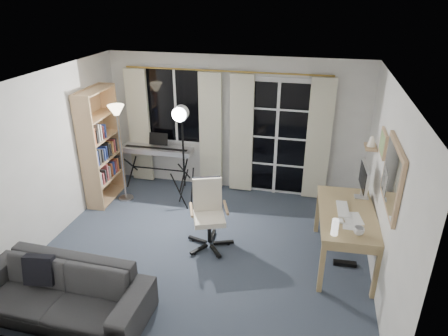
% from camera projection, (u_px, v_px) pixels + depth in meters
% --- Properties ---
extents(floor, '(4.50, 4.00, 0.02)m').
position_uv_depth(floor, '(205.00, 249.00, 5.70)').
color(floor, '#3A4255').
rests_on(floor, ground).
extents(window, '(1.20, 0.08, 1.40)m').
position_uv_depth(window, '(176.00, 105.00, 7.04)').
color(window, white).
rests_on(window, floor).
extents(french_door, '(1.32, 0.09, 2.11)m').
position_uv_depth(french_door, '(277.00, 139.00, 6.86)').
color(french_door, white).
rests_on(french_door, floor).
extents(curtains, '(3.60, 0.07, 2.13)m').
position_uv_depth(curtains, '(225.00, 133.00, 6.94)').
color(curtains, gold).
rests_on(curtains, floor).
extents(bookshelf, '(0.35, 0.92, 1.95)m').
position_uv_depth(bookshelf, '(99.00, 149.00, 6.69)').
color(bookshelf, tan).
rests_on(bookshelf, floor).
extents(torchiere_lamp, '(0.33, 0.33, 1.69)m').
position_uv_depth(torchiere_lamp, '(118.00, 125.00, 6.47)').
color(torchiere_lamp, '#B2B2B7').
rests_on(torchiere_lamp, floor).
extents(keyboard_piano, '(1.31, 0.64, 0.94)m').
position_uv_depth(keyboard_piano, '(157.00, 151.00, 7.19)').
color(keyboard_piano, black).
rests_on(keyboard_piano, floor).
extents(studio_light, '(0.33, 0.36, 1.82)m').
position_uv_depth(studio_light, '(181.00, 126.00, 6.12)').
color(studio_light, black).
rests_on(studio_light, floor).
extents(office_chair, '(0.68, 0.66, 0.98)m').
position_uv_depth(office_chair, '(208.00, 207.00, 5.62)').
color(office_chair, black).
rests_on(office_chair, floor).
extents(desk, '(0.78, 1.45, 0.76)m').
position_uv_depth(desk, '(347.00, 218.00, 5.18)').
color(desk, tan).
rests_on(desk, floor).
extents(monitor, '(0.19, 0.55, 0.48)m').
position_uv_depth(monitor, '(364.00, 179.00, 5.38)').
color(monitor, silver).
rests_on(monitor, desk).
extents(desk_clutter, '(0.43, 0.87, 0.96)m').
position_uv_depth(desk_clutter, '(342.00, 232.00, 5.02)').
color(desk_clutter, white).
rests_on(desk_clutter, desk).
extents(mug, '(0.13, 0.10, 0.12)m').
position_uv_depth(mug, '(359.00, 230.00, 4.65)').
color(mug, silver).
rests_on(mug, desk).
extents(wall_mirror, '(0.04, 0.94, 0.74)m').
position_uv_depth(wall_mirror, '(392.00, 177.00, 4.28)').
color(wall_mirror, tan).
rests_on(wall_mirror, floor).
extents(framed_print, '(0.03, 0.42, 0.32)m').
position_uv_depth(framed_print, '(383.00, 143.00, 5.06)').
color(framed_print, tan).
rests_on(framed_print, floor).
extents(wall_shelf, '(0.16, 0.30, 0.18)m').
position_uv_depth(wall_shelf, '(371.00, 143.00, 5.59)').
color(wall_shelf, tan).
rests_on(wall_shelf, floor).
extents(sofa, '(2.05, 0.64, 0.80)m').
position_uv_depth(sofa, '(57.00, 285.00, 4.42)').
color(sofa, '#2D2D2F').
rests_on(sofa, floor).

